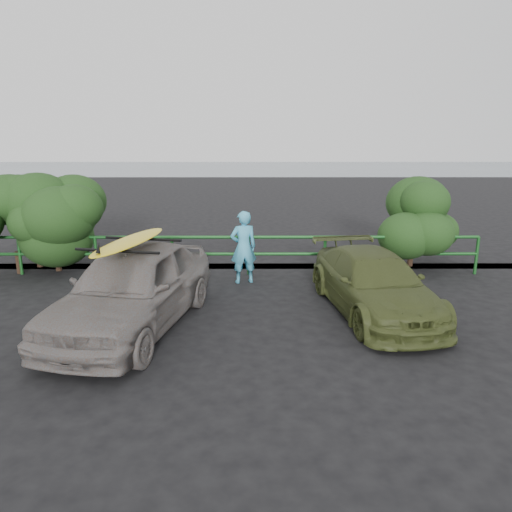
{
  "coord_description": "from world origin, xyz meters",
  "views": [
    {
      "loc": [
        1.16,
        -6.61,
        3.38
      ],
      "look_at": [
        1.19,
        2.27,
        1.17
      ],
      "focal_mm": 32.0,
      "sensor_mm": 36.0,
      "label": 1
    }
  ],
  "objects_px": {
    "guardrail": "(211,255)",
    "olive_vehicle": "(373,283)",
    "sedan": "(133,287)",
    "man": "(243,247)",
    "surfboard": "(130,241)"
  },
  "relations": [
    {
      "from": "guardrail",
      "to": "olive_vehicle",
      "type": "xyz_separation_m",
      "value": [
        3.58,
        -2.76,
        0.09
      ]
    },
    {
      "from": "guardrail",
      "to": "olive_vehicle",
      "type": "height_order",
      "value": "olive_vehicle"
    },
    {
      "from": "sedan",
      "to": "man",
      "type": "height_order",
      "value": "man"
    },
    {
      "from": "olive_vehicle",
      "to": "man",
      "type": "xyz_separation_m",
      "value": [
        -2.69,
        2.04,
        0.29
      ]
    },
    {
      "from": "man",
      "to": "surfboard",
      "type": "bearing_deg",
      "value": 39.92
    },
    {
      "from": "sedan",
      "to": "olive_vehicle",
      "type": "bearing_deg",
      "value": 21.2
    },
    {
      "from": "olive_vehicle",
      "to": "surfboard",
      "type": "relative_size",
      "value": 1.61
    },
    {
      "from": "guardrail",
      "to": "olive_vehicle",
      "type": "distance_m",
      "value": 4.52
    },
    {
      "from": "sedan",
      "to": "surfboard",
      "type": "relative_size",
      "value": 1.76
    },
    {
      "from": "olive_vehicle",
      "to": "man",
      "type": "distance_m",
      "value": 3.39
    },
    {
      "from": "sedan",
      "to": "olive_vehicle",
      "type": "distance_m",
      "value": 4.73
    },
    {
      "from": "guardrail",
      "to": "surfboard",
      "type": "height_order",
      "value": "surfboard"
    },
    {
      "from": "sedan",
      "to": "surfboard",
      "type": "distance_m",
      "value": 0.87
    },
    {
      "from": "guardrail",
      "to": "sedan",
      "type": "bearing_deg",
      "value": -107.08
    },
    {
      "from": "sedan",
      "to": "surfboard",
      "type": "xyz_separation_m",
      "value": [
        0.0,
        0.0,
        0.87
      ]
    }
  ]
}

